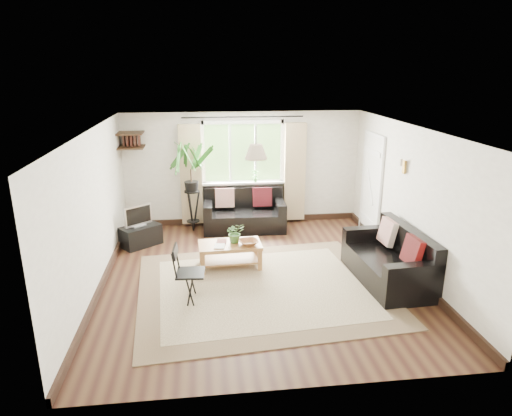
{
  "coord_description": "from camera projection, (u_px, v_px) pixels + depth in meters",
  "views": [
    {
      "loc": [
        -0.85,
        -6.75,
        3.31
      ],
      "look_at": [
        0.0,
        0.4,
        1.05
      ],
      "focal_mm": 32.0,
      "sensor_mm": 36.0,
      "label": 1
    }
  ],
  "objects": [
    {
      "name": "folding_chair",
      "position": [
        191.0,
        274.0,
        6.58
      ],
      "size": [
        0.47,
        0.47,
        0.86
      ],
      "primitive_type": null,
      "rotation": [
        0.0,
        0.0,
        1.51
      ],
      "color": "black",
      "rests_on": "floor"
    },
    {
      "name": "wall_front",
      "position": [
        294.0,
        288.0,
        4.51
      ],
      "size": [
        5.0,
        0.02,
        2.4
      ],
      "primitive_type": "cube",
      "color": "beige",
      "rests_on": "floor"
    },
    {
      "name": "window",
      "position": [
        243.0,
        153.0,
        9.58
      ],
      "size": [
        2.5,
        0.16,
        2.16
      ],
      "primitive_type": null,
      "color": "white",
      "rests_on": "wall_back"
    },
    {
      "name": "wall_back",
      "position": [
        243.0,
        169.0,
        9.72
      ],
      "size": [
        5.0,
        0.02,
        2.4
      ],
      "primitive_type": "cube",
      "color": "beige",
      "rests_on": "floor"
    },
    {
      "name": "wall_right",
      "position": [
        412.0,
        201.0,
        7.4
      ],
      "size": [
        0.02,
        5.5,
        2.4
      ],
      "primitive_type": "cube",
      "color": "beige",
      "rests_on": "floor"
    },
    {
      "name": "floor",
      "position": [
        259.0,
        276.0,
        7.48
      ],
      "size": [
        5.5,
        5.5,
        0.0
      ],
      "primitive_type": "plane",
      "color": "black",
      "rests_on": "ground"
    },
    {
      "name": "tv",
      "position": [
        138.0,
        215.0,
        8.59
      ],
      "size": [
        0.56,
        0.49,
        0.43
      ],
      "primitive_type": null,
      "rotation": [
        0.0,
        0.0,
        0.66
      ],
      "color": "#A5A5AA",
      "rests_on": "tv_stand"
    },
    {
      "name": "rug",
      "position": [
        262.0,
        288.0,
        7.07
      ],
      "size": [
        4.0,
        3.51,
        0.02
      ],
      "primitive_type": "cube",
      "rotation": [
        0.0,
        0.0,
        0.08
      ],
      "color": "beige",
      "rests_on": "floor"
    },
    {
      "name": "palm_stand",
      "position": [
        192.0,
        187.0,
        9.28
      ],
      "size": [
        0.82,
        0.82,
        1.86
      ],
      "primitive_type": null,
      "rotation": [
        0.0,
        0.0,
        0.14
      ],
      "color": "black",
      "rests_on": "floor"
    },
    {
      "name": "tv_stand",
      "position": [
        141.0,
        236.0,
        8.71
      ],
      "size": [
        0.83,
        0.77,
        0.39
      ],
      "primitive_type": "cube",
      "rotation": [
        0.0,
        0.0,
        0.66
      ],
      "color": "black",
      "rests_on": "floor"
    },
    {
      "name": "wall_left",
      "position": [
        94.0,
        212.0,
        6.84
      ],
      "size": [
        0.02,
        5.5,
        2.4
      ],
      "primitive_type": "cube",
      "color": "beige",
      "rests_on": "floor"
    },
    {
      "name": "table_plant",
      "position": [
        235.0,
        233.0,
        7.71
      ],
      "size": [
        0.37,
        0.34,
        0.35
      ],
      "primitive_type": "imported",
      "rotation": [
        0.0,
        0.0,
        0.24
      ],
      "color": "#376528",
      "rests_on": "coffee_table"
    },
    {
      "name": "book_a",
      "position": [
        214.0,
        246.0,
        7.56
      ],
      "size": [
        0.2,
        0.25,
        0.02
      ],
      "primitive_type": "imported",
      "rotation": [
        0.0,
        0.0,
        -0.14
      ],
      "color": "white",
      "rests_on": "coffee_table"
    },
    {
      "name": "pendant_lamp",
      "position": [
        256.0,
        148.0,
        7.24
      ],
      "size": [
        0.36,
        0.36,
        0.54
      ],
      "primitive_type": null,
      "color": "beige",
      "rests_on": "ceiling"
    },
    {
      "name": "book_b",
      "position": [
        217.0,
        241.0,
        7.77
      ],
      "size": [
        0.19,
        0.24,
        0.02
      ],
      "primitive_type": "imported",
      "rotation": [
        0.0,
        0.0,
        -0.11
      ],
      "color": "brown",
      "rests_on": "coffee_table"
    },
    {
      "name": "wall_sconce",
      "position": [
        403.0,
        165.0,
        7.52
      ],
      "size": [
        0.12,
        0.12,
        0.28
      ],
      "primitive_type": null,
      "color": "beige",
      "rests_on": "wall_right"
    },
    {
      "name": "sofa_right",
      "position": [
        388.0,
        257.0,
        7.2
      ],
      "size": [
        1.8,
        0.98,
        0.82
      ],
      "primitive_type": null,
      "rotation": [
        0.0,
        0.0,
        -1.51
      ],
      "color": "black",
      "rests_on": "floor"
    },
    {
      "name": "sofa_back",
      "position": [
        244.0,
        211.0,
        9.51
      ],
      "size": [
        1.71,
        0.9,
        0.79
      ],
      "primitive_type": null,
      "rotation": [
        0.0,
        0.0,
        -0.03
      ],
      "color": "black",
      "rests_on": "floor"
    },
    {
      "name": "sill_plant",
      "position": [
        255.0,
        176.0,
        9.68
      ],
      "size": [
        0.14,
        0.1,
        0.27
      ],
      "primitive_type": "imported",
      "color": "#2D6023",
      "rests_on": "window"
    },
    {
      "name": "ceiling",
      "position": [
        259.0,
        129.0,
        6.76
      ],
      "size": [
        5.5,
        5.5,
        0.0
      ],
      "primitive_type": "plane",
      "rotation": [
        3.14,
        0.0,
        0.0
      ],
      "color": "white",
      "rests_on": "floor"
    },
    {
      "name": "corner_shelf",
      "position": [
        131.0,
        140.0,
        9.03
      ],
      "size": [
        0.5,
        0.5,
        0.34
      ],
      "primitive_type": null,
      "color": "black",
      "rests_on": "wall_back"
    },
    {
      "name": "bowl",
      "position": [
        249.0,
        242.0,
        7.64
      ],
      "size": [
        0.39,
        0.39,
        0.08
      ],
      "primitive_type": "imported",
      "rotation": [
        0.0,
        0.0,
        0.23
      ],
      "color": "brown",
      "rests_on": "coffee_table"
    },
    {
      "name": "coffee_table",
      "position": [
        230.0,
        255.0,
        7.76
      ],
      "size": [
        1.08,
        0.62,
        0.43
      ],
      "primitive_type": null,
      "rotation": [
        0.0,
        0.0,
        0.04
      ],
      "color": "brown",
      "rests_on": "floor"
    },
    {
      "name": "door",
      "position": [
        371.0,
        187.0,
        9.07
      ],
      "size": [
        0.06,
        0.96,
        2.06
      ],
      "primitive_type": "cube",
      "color": "silver",
      "rests_on": "wall_right"
    }
  ]
}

